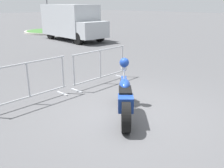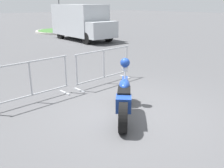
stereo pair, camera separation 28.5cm
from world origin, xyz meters
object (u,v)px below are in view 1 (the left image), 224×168
(crowd_barrier_far, at_px, (100,66))
(delivery_van, at_px, (72,21))
(crowd_barrier_near, at_px, (28,83))
(motorcycle, at_px, (125,97))

(crowd_barrier_far, xyz_separation_m, delivery_van, (5.10, 8.44, 0.69))
(crowd_barrier_near, height_order, delivery_van, delivery_van)
(crowd_barrier_far, bearing_deg, delivery_van, 58.85)
(motorcycle, xyz_separation_m, crowd_barrier_near, (-1.18, 2.11, 0.10))
(crowd_barrier_near, distance_m, crowd_barrier_far, 2.37)
(crowd_barrier_near, relative_size, delivery_van, 0.43)
(motorcycle, height_order, crowd_barrier_far, motorcycle)
(motorcycle, bearing_deg, delivery_van, 14.78)
(crowd_barrier_near, height_order, crowd_barrier_far, same)
(crowd_barrier_near, relative_size, crowd_barrier_far, 1.00)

